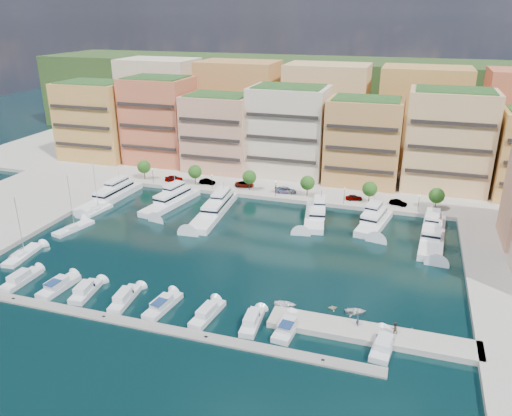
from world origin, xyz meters
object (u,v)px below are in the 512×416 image
object	(u,v)px
cruiser_5	(207,314)
cruiser_7	(287,329)
yacht_4	(315,215)
yacht_0	(112,195)
lamppost_0	(153,173)
cruiser_3	(125,299)
sailboat_2	(98,210)
cruiser_1	(58,286)
tender_2	(356,311)
person_0	(358,320)
car_0	(174,178)
tree_0	(144,167)
tender_0	(285,304)
yacht_5	(374,221)
car_2	(244,184)
cruiser_4	(163,306)
yacht_6	(433,233)
lamppost_2	(276,186)
tender_1	(333,307)
car_4	(354,197)
sailboat_0	(23,256)
car_1	(207,182)
yacht_2	(215,208)
tender_3	(412,330)
yacht_1	(172,201)
lamppost_3	(344,193)
car_5	(398,203)
car_3	(285,190)
sailboat_1	(73,229)
person_1	(394,328)
tree_2	(249,177)
tree_4	(370,189)
cruiser_0	(21,280)
cruiser_2	(86,291)
lamppost_1	(212,179)
tree_3	(307,183)
tree_5	(437,196)
cruiser_9	(383,346)
cruiser_6	(252,322)

from	to	relation	value
cruiser_5	cruiser_7	distance (m)	13.42
yacht_4	yacht_0	bearing A→B (deg)	-176.96
lamppost_0	cruiser_3	distance (m)	61.07
sailboat_2	yacht_0	bearing A→B (deg)	99.12
cruiser_1	tender_2	world-z (taller)	cruiser_1
person_0	car_0	bearing A→B (deg)	17.07
tree_0	tender_0	xyz separation A→B (m)	(55.26, -51.20, -4.36)
yacht_5	tender_0	xyz separation A→B (m)	(-11.22, -39.39, -0.82)
car_2	person_0	size ratio (longest dim) A/B	2.88
cruiser_4	sailboat_2	distance (m)	49.54
car_2	tree_0	bearing A→B (deg)	87.26
yacht_6	lamppost_2	bearing A→B (deg)	162.01
tender_1	car_4	xyz separation A→B (m)	(-2.98, 50.77, 1.31)
sailboat_0	car_1	size ratio (longest dim) A/B	2.92
yacht_2	tender_3	world-z (taller)	yacht_2
sailboat_0	yacht_1	bearing A→B (deg)	66.38
tender_3	lamppost_3	bearing A→B (deg)	38.77
yacht_0	cruiser_1	xyz separation A→B (m)	(16.38, -42.82, -0.64)
car_0	yacht_5	bearing A→B (deg)	-118.93
cruiser_7	car_5	distance (m)	60.23
tender_0	cruiser_3	bearing A→B (deg)	97.92
yacht_1	car_3	bearing A→B (deg)	29.14
sailboat_1	person_1	bearing A→B (deg)	-15.47
person_1	yacht_6	bearing A→B (deg)	-128.66
tree_2	cruiser_5	bearing A→B (deg)	-78.38
tree_4	tender_1	size ratio (longest dim) A/B	3.63
tree_0	car_1	size ratio (longest dim) A/B	1.25
tree_4	cruiser_0	distance (m)	81.56
cruiser_2	tender_3	size ratio (longest dim) A/B	4.90
yacht_1	lamppost_1	bearing A→B (deg)	60.81
lamppost_3	tender_0	distance (m)	49.09
tree_2	car_4	xyz separation A→B (m)	(28.12, 0.99, -3.02)
tree_3	car_4	distance (m)	12.53
cruiser_1	car_3	distance (m)	64.80
cruiser_3	tender_1	xyz separation A→B (m)	(34.50, 8.31, -0.14)
yacht_6	sailboat_1	distance (m)	80.60
tender_2	sailboat_2	bearing A→B (deg)	51.02
tree_0	tender_2	xyz separation A→B (m)	(66.90, -49.71, -4.38)
tree_5	yacht_6	size ratio (longest dim) A/B	0.24
lamppost_0	lamppost_1	size ratio (longest dim) A/B	1.00
cruiser_9	sailboat_0	size ratio (longest dim) A/B	0.59
lamppost_3	cruiser_7	distance (m)	55.90
tree_2	car_0	xyz separation A→B (m)	(-23.11, 0.83, -2.88)
tender_0	car_3	world-z (taller)	car_3
cruiser_0	cruiser_1	size ratio (longest dim) A/B	0.98
cruiser_0	cruiser_9	xyz separation A→B (m)	(65.02, 0.01, 0.00)
sailboat_1	car_0	size ratio (longest dim) A/B	2.61
lamppost_3	cruiser_0	bearing A→B (deg)	-132.48
sailboat_0	person_0	world-z (taller)	sailboat_0
tree_5	cruiser_6	distance (m)	64.79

